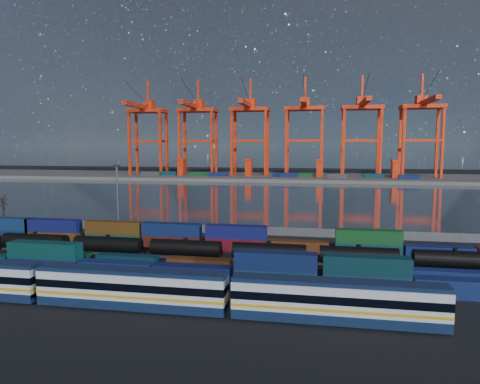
% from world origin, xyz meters
% --- Properties ---
extents(ground, '(700.00, 700.00, 0.00)m').
position_xyz_m(ground, '(0.00, 0.00, 0.00)').
color(ground, black).
rests_on(ground, ground).
extents(harbor_water, '(700.00, 700.00, 0.00)m').
position_xyz_m(harbor_water, '(0.00, 105.00, 0.01)').
color(harbor_water, '#2C3540').
rests_on(harbor_water, ground).
extents(far_quay, '(700.00, 70.00, 2.00)m').
position_xyz_m(far_quay, '(0.00, 210.00, 1.00)').
color(far_quay, '#514F4C').
rests_on(far_quay, ground).
extents(distant_mountains, '(2470.00, 1100.00, 520.00)m').
position_xyz_m(distant_mountains, '(63.02, 1600.00, 220.29)').
color(distant_mountains, '#1E2630').
rests_on(distant_mountains, ground).
extents(passenger_train, '(77.13, 3.10, 5.32)m').
position_xyz_m(passenger_train, '(-5.02, -21.41, 2.68)').
color(passenger_train, silver).
rests_on(passenger_train, ground).
extents(container_row_south, '(140.97, 2.50, 5.33)m').
position_xyz_m(container_row_south, '(-6.39, -9.30, 2.16)').
color(container_row_south, '#37393B').
rests_on(container_row_south, ground).
extents(container_row_mid, '(140.48, 2.21, 4.71)m').
position_xyz_m(container_row_mid, '(-14.87, -3.90, 1.39)').
color(container_row_mid, '#424647').
rests_on(container_row_mid, ground).
extents(container_row_north, '(127.63, 2.49, 5.31)m').
position_xyz_m(container_row_north, '(-0.43, 11.20, 2.32)').
color(container_row_north, navy).
rests_on(container_row_north, ground).
extents(tanker_string, '(122.21, 2.94, 4.21)m').
position_xyz_m(tanker_string, '(-13.10, 2.98, 2.11)').
color(tanker_string, black).
rests_on(tanker_string, ground).
extents(waterfront_fence, '(160.12, 0.12, 2.20)m').
position_xyz_m(waterfront_fence, '(-0.00, 28.00, 1.00)').
color(waterfront_fence, '#595B5E').
rests_on(waterfront_fence, ground).
extents(bare_tree, '(2.31, 2.26, 8.84)m').
position_xyz_m(bare_tree, '(-62.03, 26.00, 4.45)').
color(bare_tree, black).
rests_on(bare_tree, ground).
extents(yard_light_mast, '(1.60, 0.40, 16.60)m').
position_xyz_m(yard_light_mast, '(-30.00, 26.00, 9.30)').
color(yard_light_mast, slate).
rests_on(yard_light_mast, ground).
extents(gantry_cranes, '(199.89, 47.79, 64.71)m').
position_xyz_m(gantry_cranes, '(-7.50, 203.28, 39.67)').
color(gantry_cranes, red).
rests_on(gantry_cranes, ground).
extents(quay_containers, '(172.58, 10.99, 2.60)m').
position_xyz_m(quay_containers, '(-11.00, 195.46, 3.30)').
color(quay_containers, navy).
rests_on(quay_containers, far_quay).
extents(straddle_carriers, '(140.00, 7.00, 11.10)m').
position_xyz_m(straddle_carriers, '(-2.50, 200.00, 7.82)').
color(straddle_carriers, red).
rests_on(straddle_carriers, far_quay).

